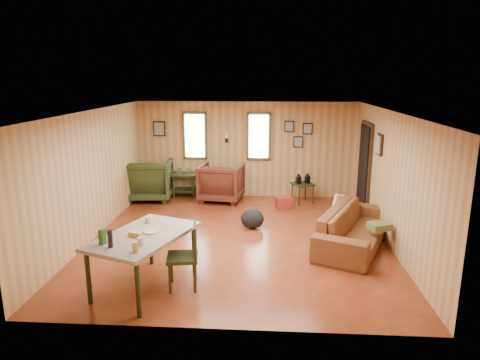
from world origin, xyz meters
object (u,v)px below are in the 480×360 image
object	(u,v)px
sofa	(355,221)
side_table	(303,183)
dining_table	(143,239)
recliner_green	(149,178)
end_table	(185,181)
recliner_brown	(221,180)

from	to	relation	value
sofa	side_table	world-z (taller)	sofa
sofa	dining_table	bearing A→B (deg)	142.83
sofa	recliner_green	world-z (taller)	recliner_green
sofa	end_table	world-z (taller)	sofa
recliner_brown	end_table	size ratio (longest dim) A/B	1.35
sofa	recliner_green	xyz separation A→B (m)	(-4.51, 2.70, 0.10)
sofa	side_table	distance (m)	2.76
side_table	end_table	bearing A→B (deg)	173.43
sofa	side_table	bearing A→B (deg)	39.78
recliner_green	end_table	world-z (taller)	recliner_green
sofa	dining_table	world-z (taller)	dining_table
recliner_brown	dining_table	xyz separation A→B (m)	(-0.63, -4.55, 0.24)
sofa	end_table	xyz separation A→B (m)	(-3.69, 3.00, -0.03)
end_table	dining_table	size ratio (longest dim) A/B	0.41
sofa	dining_table	xyz separation A→B (m)	(-3.35, -1.83, 0.29)
end_table	recliner_brown	bearing A→B (deg)	-16.17
end_table	side_table	distance (m)	2.97
side_table	dining_table	world-z (taller)	dining_table
recliner_green	side_table	distance (m)	3.77
recliner_brown	side_table	xyz separation A→B (m)	(1.98, -0.06, -0.00)
recliner_green	recliner_brown	bearing A→B (deg)	175.50
recliner_green	end_table	xyz separation A→B (m)	(0.82, 0.30, -0.13)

